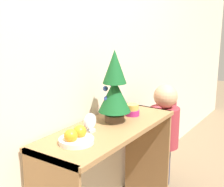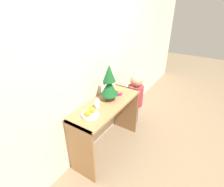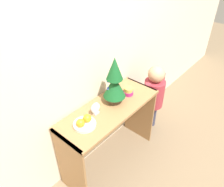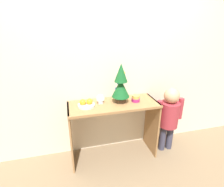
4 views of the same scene
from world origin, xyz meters
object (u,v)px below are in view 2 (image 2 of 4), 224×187
(singing_bowl, at_px, (119,92))
(desk_clock, at_px, (97,104))
(child_figure, at_px, (135,95))
(mini_tree, at_px, (109,83))
(fruit_bowl, at_px, (90,114))

(singing_bowl, height_order, desk_clock, desk_clock)
(desk_clock, height_order, child_figure, child_figure)
(mini_tree, bearing_deg, singing_bowl, -8.74)
(fruit_bowl, relative_size, singing_bowl, 1.93)
(singing_bowl, relative_size, desk_clock, 0.85)
(desk_clock, bearing_deg, mini_tree, -2.66)
(mini_tree, relative_size, fruit_bowl, 2.44)
(mini_tree, height_order, singing_bowl, mini_tree)
(fruit_bowl, height_order, singing_bowl, fruit_bowl)
(fruit_bowl, distance_m, child_figure, 1.14)
(desk_clock, xyz_separation_m, child_figure, (0.93, -0.09, -0.28))
(singing_bowl, bearing_deg, fruit_bowl, 179.35)
(singing_bowl, xyz_separation_m, child_figure, (0.49, -0.05, -0.26))
(mini_tree, relative_size, singing_bowl, 4.71)
(singing_bowl, bearing_deg, child_figure, -5.41)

